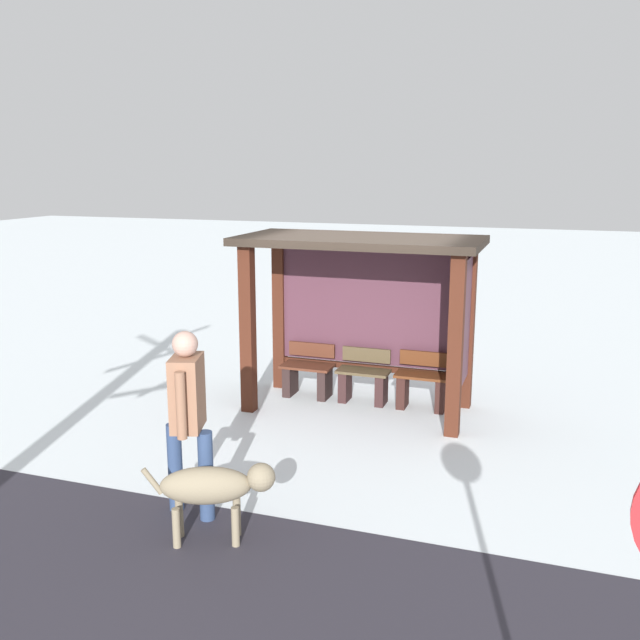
{
  "coord_description": "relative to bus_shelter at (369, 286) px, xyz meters",
  "views": [
    {
      "loc": [
        2.49,
        -8.8,
        3.25
      ],
      "look_at": [
        -0.36,
        -0.55,
        1.33
      ],
      "focal_mm": 39.32,
      "sensor_mm": 36.0,
      "label": 1
    }
  ],
  "objects": [
    {
      "name": "bench_center_inside",
      "position": [
        -0.09,
        0.11,
        -1.36
      ],
      "size": [
        0.73,
        0.36,
        0.75
      ],
      "color": "#4E3F29",
      "rests_on": "ground"
    },
    {
      "name": "bench_right_inside",
      "position": [
        0.74,
        0.1,
        -1.35
      ],
      "size": [
        0.73,
        0.36,
        0.77
      ],
      "color": "#572B15",
      "rests_on": "ground"
    },
    {
      "name": "person_walking",
      "position": [
        -0.76,
        -3.57,
        -0.62
      ],
      "size": [
        0.55,
        0.6,
        1.8
      ],
      "color": "#93654C",
      "rests_on": "ground"
    },
    {
      "name": "road_strip",
      "position": [
        -0.09,
        -5.2,
        -1.67
      ],
      "size": [
        36.0,
        3.67,
        0.01
      ],
      "primitive_type": "cube",
      "color": "#2E2B34",
      "rests_on": "ground"
    },
    {
      "name": "dog",
      "position": [
        -0.32,
        -3.94,
        -1.16
      ],
      "size": [
        1.1,
        0.59,
        0.73
      ],
      "color": "gray",
      "rests_on": "ground"
    },
    {
      "name": "ground_plane",
      "position": [
        -0.09,
        -0.18,
        -1.68
      ],
      "size": [
        60.0,
        60.0,
        0.0
      ],
      "primitive_type": "plane",
      "color": "white"
    },
    {
      "name": "bus_shelter",
      "position": [
        0.0,
        0.0,
        0.0
      ],
      "size": [
        3.17,
        1.55,
        2.35
      ],
      "color": "#431E12",
      "rests_on": "ground"
    },
    {
      "name": "bench_left_inside",
      "position": [
        -0.92,
        0.11,
        -1.37
      ],
      "size": [
        0.73,
        0.42,
        0.75
      ],
      "color": "#532A1B",
      "rests_on": "ground"
    }
  ]
}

